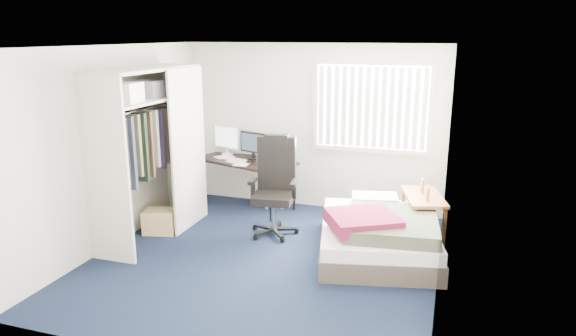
# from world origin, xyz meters

# --- Properties ---
(ground) EXTENTS (4.20, 4.20, 0.00)m
(ground) POSITION_xyz_m (0.00, 0.00, 0.00)
(ground) COLOR black
(ground) RESTS_ON ground
(room_shell) EXTENTS (4.20, 4.20, 4.20)m
(room_shell) POSITION_xyz_m (0.00, 0.00, 1.51)
(room_shell) COLOR silver
(room_shell) RESTS_ON ground
(window_assembly) EXTENTS (1.72, 0.09, 1.32)m
(window_assembly) POSITION_xyz_m (0.90, 2.04, 1.60)
(window_assembly) COLOR white
(window_assembly) RESTS_ON ground
(closet) EXTENTS (0.64, 1.84, 2.22)m
(closet) POSITION_xyz_m (-1.67, 0.27, 1.35)
(closet) COLOR beige
(closet) RESTS_ON ground
(desk) EXTENTS (1.67, 1.13, 1.21)m
(desk) POSITION_xyz_m (-0.94, 1.75, 0.78)
(desk) COLOR black
(desk) RESTS_ON ground
(office_chair) EXTENTS (0.70, 0.70, 1.32)m
(office_chair) POSITION_xyz_m (-0.17, 0.87, 0.51)
(office_chair) COLOR black
(office_chair) RESTS_ON ground
(footstool) EXTENTS (0.39, 0.35, 0.27)m
(footstool) POSITION_xyz_m (-0.53, 1.85, 0.20)
(footstool) COLOR white
(footstool) RESTS_ON ground
(nightstand) EXTENTS (0.66, 0.98, 0.80)m
(nightstand) POSITION_xyz_m (1.75, 1.19, 0.55)
(nightstand) COLOR brown
(nightstand) RESTS_ON ground
(bed) EXTENTS (1.73, 2.08, 0.61)m
(bed) POSITION_xyz_m (1.27, 0.58, 0.27)
(bed) COLOR #453A31
(bed) RESTS_ON ground
(pine_box) EXTENTS (0.49, 0.41, 0.32)m
(pine_box) POSITION_xyz_m (-1.65, 0.36, 0.16)
(pine_box) COLOR tan
(pine_box) RESTS_ON ground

